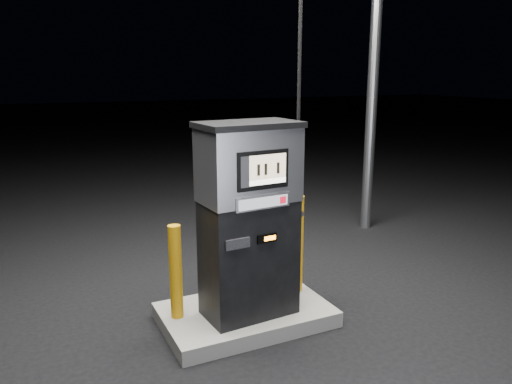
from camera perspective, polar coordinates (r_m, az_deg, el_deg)
name	(u,v)px	position (r m, az deg, el deg)	size (l,w,h in m)	color
ground	(245,322)	(5.05, -1.22, -14.59)	(80.00, 80.00, 0.00)	black
pump_island	(245,315)	(5.02, -1.22, -13.84)	(1.60, 1.00, 0.15)	slate
fuel_dispenser	(249,219)	(4.55, -0.78, -3.07)	(1.01, 0.60, 3.76)	black
bollard_left	(176,272)	(4.69, -9.16, -9.01)	(0.12, 0.12, 0.89)	#CA880B
bollard_right	(297,244)	(5.19, 4.67, -5.93)	(0.14, 0.14, 1.02)	#CA880B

